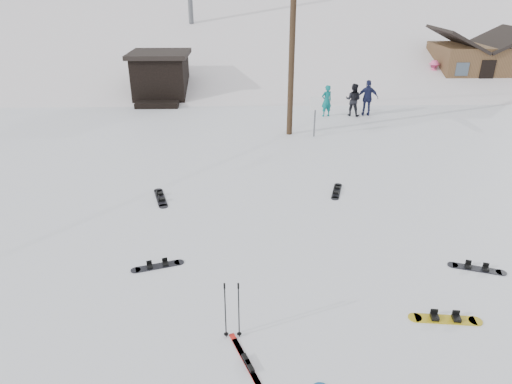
{
  "coord_description": "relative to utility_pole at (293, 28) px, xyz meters",
  "views": [
    {
      "loc": [
        -0.06,
        -6.4,
        6.59
      ],
      "look_at": [
        0.21,
        4.65,
        1.4
      ],
      "focal_mm": 32.0,
      "sensor_mm": 36.0,
      "label": 1
    }
  ],
  "objects": [
    {
      "name": "ground",
      "position": [
        -2.0,
        -14.0,
        -4.68
      ],
      "size": [
        200.0,
        200.0,
        0.0
      ],
      "primitive_type": "plane",
      "color": "white",
      "rests_on": "ground"
    },
    {
      "name": "ski_slope",
      "position": [
        -2.0,
        41.0,
        -16.68
      ],
      "size": [
        60.0,
        85.24,
        65.97
      ],
      "primitive_type": "cube",
      "rotation": [
        0.31,
        0.0,
        0.0
      ],
      "color": "white",
      "rests_on": "ground"
    },
    {
      "name": "treeline_crest",
      "position": [
        -2.0,
        72.0,
        -4.68
      ],
      "size": [
        50.0,
        6.0,
        10.0
      ],
      "primitive_type": null,
      "color": "black",
      "rests_on": "ski_slope"
    },
    {
      "name": "utility_pole",
      "position": [
        0.0,
        0.0,
        0.0
      ],
      "size": [
        2.0,
        0.26,
        9.0
      ],
      "color": "#3A2819",
      "rests_on": "ground"
    },
    {
      "name": "trail_sign",
      "position": [
        1.1,
        -0.42,
        -3.41
      ],
      "size": [
        0.5,
        0.09,
        1.85
      ],
      "color": "#595B60",
      "rests_on": "ground"
    },
    {
      "name": "lift_hut",
      "position": [
        -7.0,
        6.94,
        -3.32
      ],
      "size": [
        3.4,
        4.1,
        2.75
      ],
      "color": "black",
      "rests_on": "ground"
    },
    {
      "name": "cabin",
      "position": [
        13.0,
        10.0,
        -3.2
      ],
      "size": [
        5.39,
        4.4,
        3.77
      ],
      "color": "brown",
      "rests_on": "ground"
    },
    {
      "name": "hero_skis",
      "position": [
        -2.05,
        -14.04,
        -4.65
      ],
      "size": [
        0.77,
        1.7,
        0.09
      ],
      "rotation": [
        0.0,
        0.0,
        0.38
      ],
      "color": "#B61912",
      "rests_on": "ground"
    },
    {
      "name": "ski_poles",
      "position": [
        -2.36,
        -13.26,
        -4.01
      ],
      "size": [
        0.36,
        0.1,
        1.31
      ],
      "color": "black",
      "rests_on": "ground"
    },
    {
      "name": "board_scatter_a",
      "position": [
        -4.31,
        -10.74,
        -4.66
      ],
      "size": [
        1.29,
        0.57,
        0.09
      ],
      "rotation": [
        0.0,
        0.0,
        0.3
      ],
      "color": "black",
      "rests_on": "ground"
    },
    {
      "name": "board_scatter_b",
      "position": [
        -4.88,
        -6.79,
        -4.65
      ],
      "size": [
        0.66,
        1.51,
        0.11
      ],
      "rotation": [
        0.0,
        0.0,
        1.87
      ],
      "color": "black",
      "rests_on": "ground"
    },
    {
      "name": "board_scatter_d",
      "position": [
        3.69,
        -11.05,
        -4.66
      ],
      "size": [
        1.32,
        0.62,
        0.1
      ],
      "rotation": [
        0.0,
        0.0,
        -0.33
      ],
      "color": "black",
      "rests_on": "ground"
    },
    {
      "name": "board_scatter_e",
      "position": [
        2.15,
        -12.88,
        -4.65
      ],
      "size": [
        1.53,
        0.43,
        0.11
      ],
      "rotation": [
        0.0,
        0.0,
        -0.11
      ],
      "color": "gold",
      "rests_on": "ground"
    },
    {
      "name": "board_scatter_f",
      "position": [
        1.04,
        -6.41,
        -4.66
      ],
      "size": [
        0.57,
        1.34,
        0.1
      ],
      "rotation": [
        0.0,
        0.0,
        1.29
      ],
      "color": "black",
      "rests_on": "ground"
    },
    {
      "name": "skier_teal",
      "position": [
        2.19,
        2.97,
        -3.87
      ],
      "size": [
        0.7,
        0.58,
        1.63
      ],
      "primitive_type": "imported",
      "rotation": [
        0.0,
        0.0,
        3.52
      ],
      "color": "#0A6C6C",
      "rests_on": "ground"
    },
    {
      "name": "skier_dark",
      "position": [
        3.6,
        3.05,
        -3.84
      ],
      "size": [
        1.02,
        0.93,
        1.69
      ],
      "primitive_type": "imported",
      "rotation": [
        0.0,
        0.0,
        2.69
      ],
      "color": "black",
      "rests_on": "ground"
    },
    {
      "name": "skier_pink",
      "position": [
        10.09,
        9.15,
        -3.75
      ],
      "size": [
        1.32,
        0.93,
        1.86
      ],
      "primitive_type": "imported",
      "rotation": [
        0.0,
        0.0,
        2.93
      ],
      "color": "#EE548F",
      "rests_on": "ground"
    },
    {
      "name": "skier_navy",
      "position": [
        4.36,
        3.08,
        -3.75
      ],
      "size": [
        1.14,
        0.59,
        1.85
      ],
      "primitive_type": "imported",
      "rotation": [
        0.0,
        0.0,
        3.01
      ],
      "color": "#1B1F43",
      "rests_on": "ground"
    }
  ]
}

